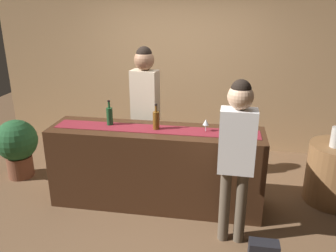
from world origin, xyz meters
TOP-DOWN VIEW (x-y plane):
  - ground_plane at (0.00, 0.00)m, footprint 10.00×10.00m
  - back_wall at (0.00, 1.90)m, footprint 6.00×0.12m
  - bar_counter at (0.00, 0.00)m, footprint 2.47×0.60m
  - counter_runner_cloth at (0.00, 0.00)m, footprint 2.35×0.28m
  - wine_bottle_amber at (0.01, -0.00)m, footprint 0.07×0.07m
  - wine_bottle_green at (-0.56, 0.06)m, footprint 0.07×0.07m
  - wine_glass_near_customer at (0.57, 0.03)m, footprint 0.07×0.07m
  - wine_glass_mid_counter at (0.83, -0.11)m, footprint 0.07×0.07m
  - wine_glass_far_end at (0.99, -0.02)m, footprint 0.07×0.07m
  - bartender at (-0.25, 0.58)m, footprint 0.37×0.26m
  - customer_sipping at (0.90, -0.56)m, footprint 0.34×0.24m
  - round_side_table at (2.14, 0.41)m, footprint 0.68×0.68m
  - potted_plant_tall at (-2.02, 0.36)m, footprint 0.57×0.57m
  - handbag at (1.20, -0.85)m, footprint 0.28×0.14m

SIDE VIEW (x-z plane):
  - ground_plane at x=0.00m, z-range 0.00..0.00m
  - handbag at x=1.20m, z-range 0.00..0.22m
  - round_side_table at x=2.14m, z-range 0.00..0.74m
  - potted_plant_tall at x=-2.02m, z-range 0.06..0.89m
  - bar_counter at x=0.00m, z-range 0.00..0.96m
  - counter_runner_cloth at x=0.00m, z-range 0.96..0.97m
  - customer_sipping at x=0.90m, z-range 0.20..1.89m
  - wine_glass_near_customer at x=0.57m, z-range 0.99..1.14m
  - wine_glass_mid_counter at x=0.83m, z-range 0.99..1.14m
  - wine_glass_far_end at x=0.99m, z-range 0.99..1.14m
  - wine_bottle_amber at x=0.01m, z-range 0.92..1.22m
  - wine_bottle_green at x=-0.56m, z-range 0.92..1.22m
  - bartender at x=-0.25m, z-range 0.24..2.06m
  - back_wall at x=0.00m, z-range 0.00..2.90m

